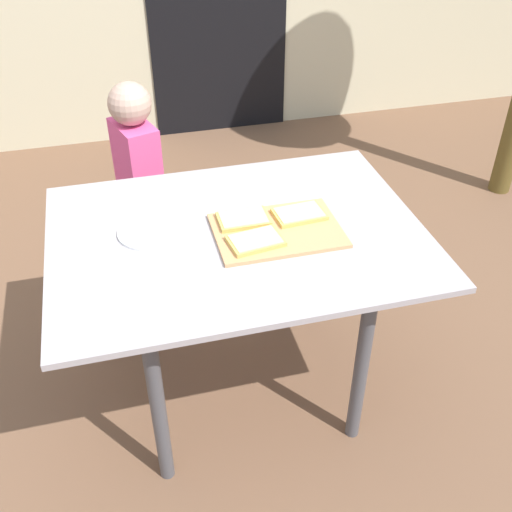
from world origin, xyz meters
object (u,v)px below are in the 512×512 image
Objects in this scene: cutting_board at (277,231)px; pizza_slice_near_left at (256,241)px; dining_table at (238,255)px; pizza_slice_far_left at (243,219)px; pizza_slice_far_right at (299,214)px; child_left at (138,170)px; plate_white_left at (150,232)px.

pizza_slice_near_left reaches higher than cutting_board.
dining_table is 7.25× the size of pizza_slice_far_left.
dining_table is at bearing -173.67° from pizza_slice_far_right.
pizza_slice_far_right is at bearing -5.26° from pizza_slice_far_left.
cutting_board is 2.26× the size of pizza_slice_near_left.
child_left is at bearing 108.13° from pizza_slice_near_left.
pizza_slice_far_right is 0.19m from pizza_slice_far_left.
pizza_slice_far_left reaches higher than plate_white_left.
plate_white_left is at bearing 166.00° from cutting_board.
plate_white_left is 0.77m from child_left.
dining_table is 0.12m from pizza_slice_far_left.
dining_table is at bearing -126.69° from pizza_slice_far_left.
pizza_slice_near_left is 1.08× the size of pizza_slice_far_left.
cutting_board is 2.34× the size of pizza_slice_far_right.
pizza_slice_near_left is 1.04× the size of pizza_slice_far_right.
cutting_board is at bearing 33.20° from pizza_slice_near_left.
child_left is (0.02, 0.75, -0.17)m from plate_white_left.
pizza_slice_near_left is at bearing -146.80° from cutting_board.
pizza_slice_far_left is (0.03, 0.04, 0.11)m from dining_table.
cutting_board reaches higher than plate_white_left.
dining_table is 5.83× the size of plate_white_left.
pizza_slice_far_right reaches higher than cutting_board.
child_left is at bearing 110.44° from pizza_slice_far_left.
pizza_slice_far_right is at bearing 6.33° from dining_table.
pizza_slice_far_left is 0.80× the size of plate_white_left.
pizza_slice_near_left is at bearing -86.62° from pizza_slice_far_left.
child_left reaches higher than cutting_board.
plate_white_left is (-0.31, 0.03, -0.02)m from pizza_slice_far_left.
child_left is at bearing 121.05° from pizza_slice_far_right.
pizza_slice_near_left is 0.19× the size of child_left.
pizza_slice_far_left is (-0.10, 0.07, 0.01)m from cutting_board.
pizza_slice_near_left is 0.13m from pizza_slice_far_left.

